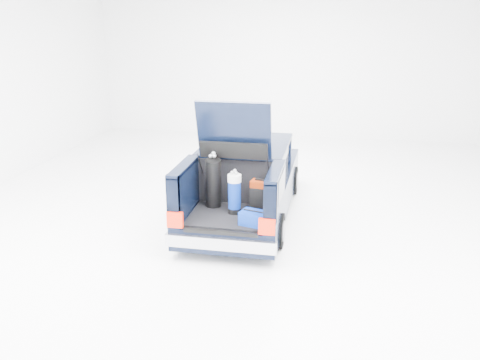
% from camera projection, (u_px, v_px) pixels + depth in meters
% --- Properties ---
extents(ground, '(14.00, 14.00, 0.00)m').
position_uv_depth(ground, '(245.00, 215.00, 10.19)').
color(ground, white).
rests_on(ground, ground).
extents(car, '(1.87, 4.65, 2.47)m').
position_uv_depth(car, '(246.00, 181.00, 10.08)').
color(car, black).
rests_on(car, ground).
extents(red_suitcase, '(0.37, 0.27, 0.57)m').
position_uv_depth(red_suitcase, '(261.00, 196.00, 8.72)').
color(red_suitcase, '#6E1C03').
rests_on(red_suitcase, car).
extents(black_golf_bag, '(0.36, 0.44, 0.99)m').
position_uv_depth(black_golf_bag, '(213.00, 183.00, 8.81)').
color(black_golf_bag, black).
rests_on(black_golf_bag, car).
extents(blue_golf_bag, '(0.28, 0.28, 0.77)m').
position_uv_depth(blue_golf_bag, '(234.00, 193.00, 8.58)').
color(blue_golf_bag, black).
rests_on(blue_golf_bag, car).
extents(blue_duffel, '(0.53, 0.42, 0.24)m').
position_uv_depth(blue_duffel, '(255.00, 218.00, 8.17)').
color(blue_duffel, navy).
rests_on(blue_duffel, car).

